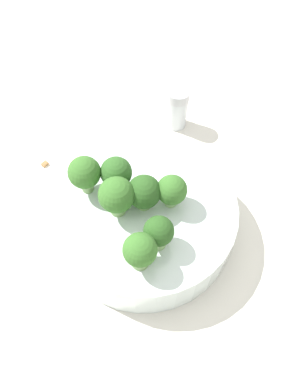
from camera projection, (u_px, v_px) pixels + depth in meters
The scene contains 13 objects.
ground_plane at pixel (144, 227), 0.49m from camera, with size 3.00×3.00×0.00m, color silver.
bowl at pixel (144, 217), 0.47m from camera, with size 0.22×0.22×0.05m, color silver.
broccoli_floret_0 at pixel (140, 251), 0.38m from camera, with size 0.04×0.04×0.05m.
broccoli_floret_1 at pixel (172, 191), 0.43m from camera, with size 0.04×0.04×0.05m.
broccoli_floret_2 at pixel (85, 173), 0.43m from camera, with size 0.04×0.04×0.05m.
broccoli_floret_3 at pixel (117, 196), 0.41m from camera, with size 0.04×0.04×0.05m.
broccoli_floret_4 at pixel (145, 193), 0.42m from camera, with size 0.04×0.04×0.05m.
broccoli_floret_5 at pixel (159, 232), 0.40m from camera, with size 0.03×0.03×0.04m.
broccoli_floret_6 at pixel (117, 173), 0.44m from camera, with size 0.04×0.04×0.05m.
pepper_shaker at pixel (177, 108), 0.57m from camera, with size 0.03×0.03×0.07m.
almond_crumb_0 at pixel (211, 163), 0.55m from camera, with size 0.01×0.01×0.01m, color #AD7F4C.
almond_crumb_1 at pixel (45, 163), 0.55m from camera, with size 0.01×0.01×0.01m, color olive.
almond_crumb_2 at pixel (125, 151), 0.56m from camera, with size 0.01×0.00×0.01m, color #AD7F4C.
Camera 1 is at (-0.15, 0.19, 0.43)m, focal length 35.00 mm.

